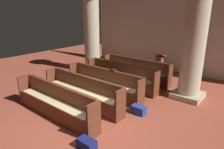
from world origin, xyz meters
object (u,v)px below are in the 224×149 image
Objects in this scene: kneeler_box_blue at (139,110)px; pillar_far_side at (92,31)px; pew_row_0 at (135,69)px; hymn_book at (113,70)px; pew_row_3 at (82,90)px; lectern at (159,67)px; kneeler_box_navy at (87,144)px; pew_row_2 at (103,82)px; pew_row_4 at (55,101)px; pew_row_1 at (121,75)px; pillar_aisle_side at (194,41)px.

pillar_far_side is at bearing 151.44° from kneeler_box_blue.
hymn_book is at bearing -81.02° from pew_row_0.
pew_row_3 is at bearing -90.00° from pew_row_0.
pew_row_3 is at bearing -97.41° from lectern.
hymn_book is 3.14m from kneeler_box_navy.
pew_row_2 is 3.39m from pillar_far_side.
pew_row_3 is 1.04m from pew_row_4.
lectern is (0.55, 2.16, -0.04)m from pew_row_1.
pillar_far_side is 3.54× the size of lectern.
kneeler_box_navy is at bearing -46.58° from pillar_far_side.
pew_row_1 is 2.07m from pew_row_3.
pew_row_3 is 3.97m from pillar_aisle_side.
pew_row_4 is 1.81m from kneeler_box_navy.
pillar_far_side is 8.92× the size of kneeler_box_navy.
pillar_aisle_side is 2.90m from kneeler_box_blue.
kneeler_box_blue is (1.20, -3.58, -0.33)m from lectern.
pew_row_1 is 1.04m from pew_row_2.
pew_row_4 is 7.44× the size of kneeler_box_navy.
pew_row_3 is 2.95× the size of lectern.
kneeler_box_blue reaches higher than kneeler_box_navy.
pew_row_3 is at bearing 90.00° from pew_row_4.
pew_row_3 is at bearing -90.00° from pew_row_2.
pew_row_4 is at bearing 166.50° from kneeler_box_navy.
pillar_far_side is 5.08m from kneeler_box_blue.
pew_row_0 is 1.00× the size of pew_row_1.
pew_row_0 is 1.96m from hymn_book.
kneeler_box_navy is (1.72, -1.45, -0.38)m from pew_row_3.
pillar_far_side reaches higher than pew_row_2.
pew_row_2 is 1.04m from pew_row_3.
hymn_book is 1.77m from kneeler_box_blue.
pew_row_0 is 3.11m from pew_row_3.
pew_row_0 is 4.88m from kneeler_box_navy.
pew_row_2 is 7.52× the size of kneeler_box_blue.
hymn_book is at bearing 32.77° from pew_row_2.
pew_row_4 reaches higher than kneeler_box_blue.
pillar_far_side is (-2.40, 1.87, 1.49)m from pew_row_2.
lectern is at bearing 80.22° from pew_row_2.
pew_row_1 is at bearing 90.00° from pew_row_3.
hymn_book is at bearing 117.98° from kneeler_box_navy.
pew_row_4 is at bearing -97.48° from hymn_book.
pillar_aisle_side reaches higher than pew_row_4.
lectern reaches higher than pew_row_3.
pew_row_0 is at bearing 98.98° from hymn_book.
kneeler_box_blue is at bearing 89.13° from kneeler_box_navy.
pillar_far_side is 9.02× the size of kneeler_box_blue.
kneeler_box_blue is (1.75, -2.46, -0.37)m from pew_row_0.
lectern is at bearing 142.09° from pillar_aisle_side.
hymn_book is (2.70, -1.68, -1.04)m from pillar_far_side.
pew_row_1 is 1.00m from hymn_book.
hymn_book reaches higher than pew_row_0.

